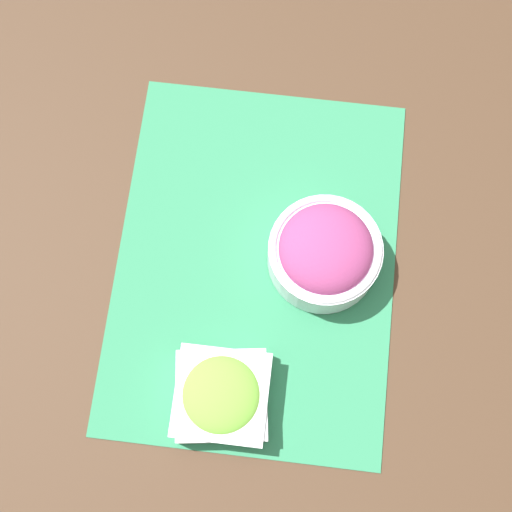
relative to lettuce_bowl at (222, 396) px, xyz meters
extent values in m
plane|color=#422D1E|center=(-0.19, 0.02, -0.03)|extent=(3.00, 3.00, 0.00)
cube|color=#2D7A51|center=(-0.19, 0.02, -0.03)|extent=(0.53, 0.39, 0.00)
cube|color=white|center=(0.00, 0.00, -0.01)|extent=(0.13, 0.13, 0.04)
cube|color=white|center=(0.00, 0.00, 0.01)|extent=(0.12, 0.12, 0.00)
ellipsoid|color=#6BAD38|center=(0.00, 0.00, 0.01)|extent=(0.10, 0.10, 0.03)
cylinder|color=silver|center=(-0.21, 0.12, 0.00)|extent=(0.16, 0.16, 0.06)
torus|color=silver|center=(-0.21, 0.12, 0.03)|extent=(0.15, 0.15, 0.01)
ellipsoid|color=#93386B|center=(-0.21, 0.12, 0.03)|extent=(0.13, 0.13, 0.05)
camera|label=1|loc=(0.07, 0.05, 0.95)|focal=50.00mm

